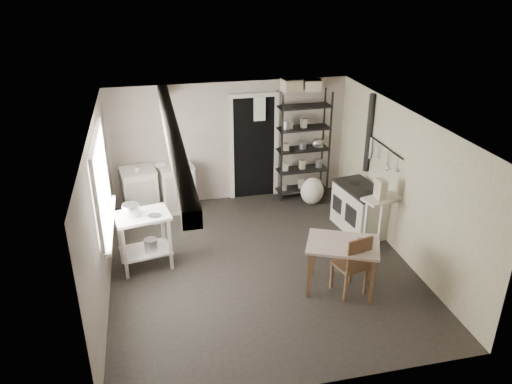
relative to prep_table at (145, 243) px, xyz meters
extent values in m
plane|color=black|center=(1.71, -0.34, -0.40)|extent=(5.00, 5.00, 0.00)
plane|color=silver|center=(1.71, -0.34, 1.90)|extent=(5.00, 5.00, 0.00)
cube|color=#A99D90|center=(1.71, 2.16, 0.75)|extent=(4.50, 0.02, 2.30)
cube|color=#A99D90|center=(1.71, -2.84, 0.75)|extent=(4.50, 0.02, 2.30)
cube|color=#A99D90|center=(-0.54, -0.34, 0.75)|extent=(0.02, 5.00, 2.30)
cube|color=#A99D90|center=(3.96, -0.34, 0.75)|extent=(0.02, 5.00, 2.30)
cylinder|color=silver|center=(-0.15, 0.00, 0.54)|extent=(0.29, 0.29, 0.27)
cylinder|color=silver|center=(0.18, -0.09, 0.45)|extent=(0.22, 0.22, 0.11)
cylinder|color=silver|center=(0.09, -0.05, -0.02)|extent=(0.26, 0.26, 0.22)
imported|color=silver|center=(0.35, 1.82, 0.55)|extent=(0.37, 0.37, 0.07)
imported|color=silver|center=(-0.07, 1.68, 0.57)|extent=(0.12, 0.12, 0.09)
imported|color=silver|center=(2.81, 1.96, 0.98)|extent=(0.12, 0.12, 0.21)
cube|color=beige|center=(2.83, 2.01, 1.61)|extent=(0.37, 0.33, 0.23)
cube|color=beige|center=(3.24, 2.01, 1.59)|extent=(0.35, 0.33, 0.19)
cube|color=beige|center=(3.61, -0.34, 0.61)|extent=(0.14, 0.21, 0.31)
imported|color=silver|center=(2.90, -1.27, 0.41)|extent=(0.11, 0.11, 0.10)
ellipsoid|color=white|center=(3.17, 1.53, -0.16)|extent=(0.54, 0.49, 0.53)
cylinder|color=silver|center=(3.47, -0.31, -0.33)|extent=(0.13, 0.13, 0.14)
camera|label=1|loc=(0.21, -6.71, 3.85)|focal=35.00mm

